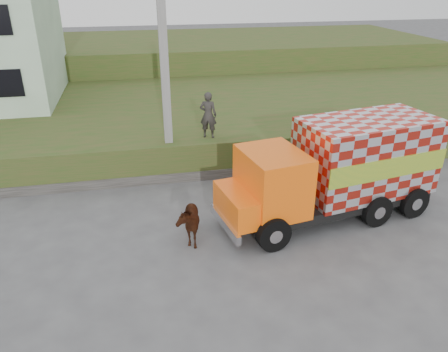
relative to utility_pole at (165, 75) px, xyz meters
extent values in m
plane|color=#474749|center=(1.00, -4.60, -4.08)|extent=(120.00, 120.00, 0.00)
cube|color=#2B4E1A|center=(1.00, 5.40, -3.33)|extent=(40.00, 12.00, 1.50)
cube|color=#2B4E1A|center=(1.00, 17.40, -2.58)|extent=(40.00, 12.00, 3.00)
cube|color=#595651|center=(-1.00, -0.40, -3.88)|extent=(16.00, 0.50, 0.40)
cube|color=gray|center=(0.00, 0.00, -0.08)|extent=(0.30, 0.30, 8.00)
cube|color=black|center=(5.03, -4.15, -3.45)|extent=(6.77, 3.22, 0.33)
cube|color=#FF5F0D|center=(2.77, -4.55, -2.40)|extent=(2.08, 2.47, 1.91)
cube|color=#FF5F0D|center=(1.69, -4.75, -2.98)|extent=(1.30, 2.15, 0.86)
cube|color=silver|center=(6.16, -3.94, -2.07)|extent=(4.73, 3.03, 2.49)
cube|color=yellow|center=(6.37, -5.09, -2.07)|extent=(4.34, 0.81, 0.67)
cube|color=yellow|center=(5.96, -2.80, -2.07)|extent=(4.34, 0.81, 0.67)
cube|color=silver|center=(1.22, -4.83, -3.55)|extent=(0.53, 2.19, 0.29)
cylinder|color=black|center=(2.50, -5.72, -3.55)|extent=(1.09, 0.51, 1.05)
cylinder|color=black|center=(2.11, -3.55, -3.55)|extent=(1.09, 0.51, 1.05)
cylinder|color=black|center=(6.17, -5.06, -3.55)|extent=(1.09, 0.51, 1.05)
cylinder|color=black|center=(5.78, -2.90, -3.55)|extent=(1.09, 0.51, 1.05)
cylinder|color=black|center=(7.67, -4.79, -3.55)|extent=(1.09, 0.51, 1.05)
cylinder|color=black|center=(7.29, -2.63, -3.55)|extent=(1.09, 0.51, 1.05)
imported|color=#36190D|center=(0.09, -4.68, -3.40)|extent=(0.84, 1.65, 1.36)
imported|color=#32302D|center=(1.61, 0.20, -1.66)|extent=(0.79, 0.66, 1.84)
camera|label=1|loc=(-1.13, -16.05, 3.44)|focal=35.00mm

